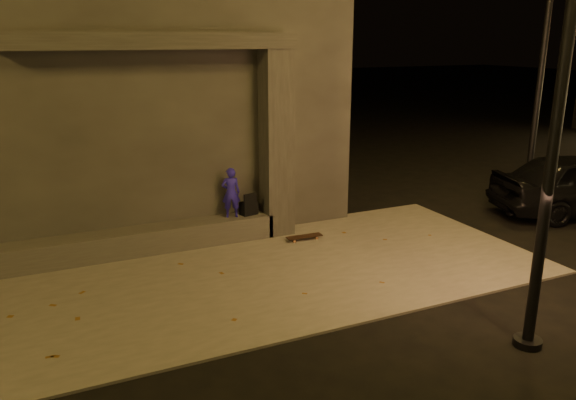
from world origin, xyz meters
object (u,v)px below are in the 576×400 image
column (276,144)px  backpack (249,207)px  skateboarder (231,193)px  skateboard (304,237)px

column → backpack: (-0.60, 0.00, -1.20)m
column → skateboarder: bearing=180.0°
backpack → skateboard: bearing=-48.1°
backpack → skateboard: backpack is taller
column → skateboard: column is taller
skateboarder → backpack: skateboarder is taller
column → skateboard: 1.88m
skateboarder → skateboard: skateboarder is taller
column → skateboard: bearing=-65.2°
column → skateboarder: column is taller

